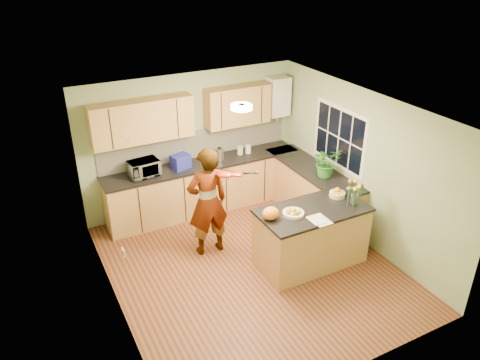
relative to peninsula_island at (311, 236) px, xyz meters
name	(u,v)px	position (x,y,z in m)	size (l,w,h in m)	color
floor	(250,266)	(-0.87, 0.31, -0.47)	(4.50, 4.50, 0.00)	#512817
ceiling	(252,110)	(-0.87, 0.31, 2.03)	(4.00, 4.50, 0.02)	white
wall_back	(191,142)	(-0.87, 2.56, 0.78)	(4.00, 0.02, 2.50)	#8B9E71
wall_front	(356,288)	(-0.87, -1.94, 0.78)	(4.00, 0.02, 2.50)	#8B9E71
wall_left	(110,231)	(-2.87, 0.31, 0.78)	(0.02, 4.50, 2.50)	#8B9E71
wall_right	(361,167)	(1.13, 0.31, 0.78)	(0.02, 4.50, 2.50)	#8B9E71
back_counter	(204,186)	(-0.77, 2.26, 0.00)	(3.64, 0.62, 0.94)	#A97443
right_counter	(311,192)	(0.83, 1.16, 0.00)	(0.62, 2.24, 0.94)	#A97443
splashback	(197,144)	(-0.77, 2.55, 0.73)	(3.60, 0.02, 0.52)	silver
upper_cabinets	(184,114)	(-1.05, 2.39, 1.38)	(3.20, 0.34, 0.70)	#A97443
boiler	(278,96)	(0.83, 2.40, 1.42)	(0.40, 0.30, 0.86)	white
window_right	(339,137)	(1.12, 0.91, 1.08)	(0.01, 1.30, 1.05)	white
light_switch	(123,252)	(-2.86, -0.29, 0.83)	(0.02, 0.09, 0.09)	white
ceiling_lamp	(242,107)	(-0.87, 0.61, 1.99)	(0.30, 0.30, 0.07)	#FFEABF
peninsula_island	(311,236)	(0.00, 0.00, 0.00)	(1.65, 0.85, 0.95)	#A97443
fruit_dish	(293,212)	(-0.35, 0.00, 0.52)	(0.31, 0.31, 0.11)	beige
orange_bowl	(337,193)	(0.55, 0.15, 0.53)	(0.24, 0.24, 0.14)	beige
flower_vase	(356,187)	(0.60, -0.18, 0.77)	(0.25, 0.25, 0.45)	silver
orange_bag	(271,213)	(-0.70, 0.05, 0.56)	(0.25, 0.21, 0.19)	orange
papers	(320,220)	(-0.10, -0.30, 0.48)	(0.24, 0.32, 0.01)	silver
violinist	(208,202)	(-1.26, 1.00, 0.42)	(0.65, 0.43, 1.78)	tan
violin	(225,174)	(-1.06, 0.78, 0.95)	(0.65, 0.26, 0.13)	#4C1504
microwave	(144,168)	(-1.87, 2.24, 0.60)	(0.50, 0.34, 0.27)	white
blue_box	(181,162)	(-1.21, 2.23, 0.59)	(0.31, 0.23, 0.25)	navy
kettle	(220,153)	(-0.45, 2.27, 0.58)	(0.15, 0.15, 0.28)	silver
jar_cream	(240,150)	(-0.02, 2.29, 0.55)	(0.11, 0.11, 0.16)	beige
jar_white	(248,149)	(0.14, 2.27, 0.54)	(0.10, 0.10, 0.16)	white
potted_plant	(326,162)	(0.83, 0.82, 0.72)	(0.46, 0.40, 0.52)	#2D7727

